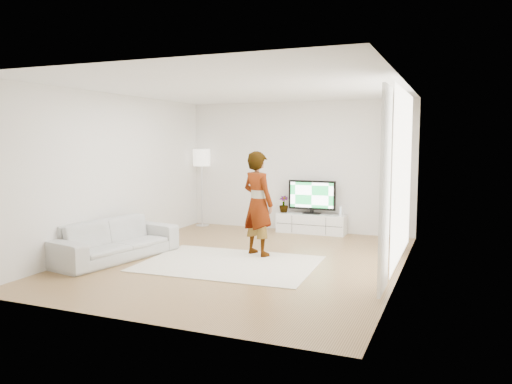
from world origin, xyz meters
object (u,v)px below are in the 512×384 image
at_px(player, 258,203).
at_px(floor_lamp, 202,161).
at_px(television, 312,196).
at_px(sofa, 115,240).
at_px(media_console, 311,224).
at_px(rug, 229,264).

height_order(player, floor_lamp, player).
distance_m(television, sofa, 4.27).
xyz_separation_m(media_console, rug, (-0.49, -3.07, -0.20)).
xyz_separation_m(media_console, sofa, (-2.41, -3.46, 0.12)).
height_order(rug, sofa, sofa).
bearing_deg(rug, television, 81.05).
bearing_deg(media_console, floor_lamp, -178.56).
bearing_deg(player, sofa, 52.83).
xyz_separation_m(television, sofa, (-2.41, -3.49, -0.47)).
xyz_separation_m(media_console, floor_lamp, (-2.59, -0.06, 1.29)).
distance_m(rug, sofa, 1.98).
bearing_deg(floor_lamp, player, -44.60).
relative_size(television, rug, 0.37).
bearing_deg(floor_lamp, rug, -55.06).
distance_m(television, rug, 3.23).
distance_m(media_console, rug, 3.11).
height_order(television, sofa, television).
relative_size(player, sofa, 0.80).
height_order(media_console, television, television).
bearing_deg(rug, player, 74.76).
bearing_deg(television, sofa, -124.58).
bearing_deg(floor_lamp, sofa, -86.96).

